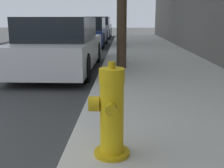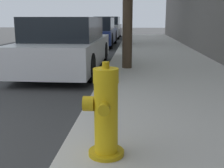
{
  "view_description": "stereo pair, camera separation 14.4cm",
  "coord_description": "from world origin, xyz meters",
  "px_view_note": "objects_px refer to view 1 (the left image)",
  "views": [
    {
      "loc": [
        2.32,
        -1.98,
        1.32
      ],
      "look_at": [
        2.19,
        1.51,
        0.51
      ],
      "focal_mm": 45.0,
      "sensor_mm": 36.0,
      "label": 1
    },
    {
      "loc": [
        2.46,
        -1.97,
        1.32
      ],
      "look_at": [
        2.19,
        1.51,
        0.51
      ],
      "focal_mm": 45.0,
      "sensor_mm": 36.0,
      "label": 2
    }
  ],
  "objects_px": {
    "parked_car_near": "(61,45)",
    "parked_car_mid": "(87,32)",
    "fire_hydrant": "(111,114)",
    "parked_car_far": "(98,28)"
  },
  "relations": [
    {
      "from": "parked_car_near",
      "to": "parked_car_mid",
      "type": "height_order",
      "value": "parked_car_mid"
    },
    {
      "from": "parked_car_near",
      "to": "parked_car_mid",
      "type": "relative_size",
      "value": 1.06
    },
    {
      "from": "parked_car_near",
      "to": "parked_car_mid",
      "type": "bearing_deg",
      "value": 91.56
    },
    {
      "from": "parked_car_near",
      "to": "parked_car_far",
      "type": "height_order",
      "value": "parked_car_far"
    },
    {
      "from": "parked_car_far",
      "to": "fire_hydrant",
      "type": "bearing_deg",
      "value": -84.65
    },
    {
      "from": "fire_hydrant",
      "to": "parked_car_far",
      "type": "distance_m",
      "value": 17.38
    },
    {
      "from": "parked_car_mid",
      "to": "parked_car_far",
      "type": "bearing_deg",
      "value": 89.54
    },
    {
      "from": "fire_hydrant",
      "to": "parked_car_near",
      "type": "distance_m",
      "value": 5.1
    },
    {
      "from": "fire_hydrant",
      "to": "parked_car_far",
      "type": "relative_size",
      "value": 0.19
    },
    {
      "from": "fire_hydrant",
      "to": "parked_car_near",
      "type": "height_order",
      "value": "parked_car_near"
    }
  ]
}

